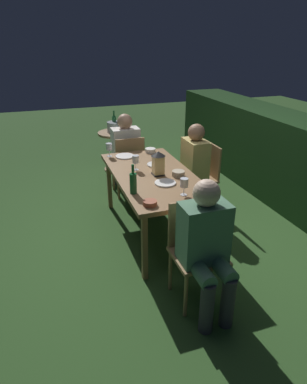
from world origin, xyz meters
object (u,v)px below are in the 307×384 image
object	(u,v)px
person_in_cream	(125,149)
green_bottle_on_table	(133,183)
wine_glass_a	(184,184)
wine_glass_c	(109,147)
bowl_salad	(150,203)
ice_bucket	(115,126)
chair_head_far	(195,247)
wine_glass_b	(136,160)
person_in_mustard	(190,165)
plate_a	(165,183)
side_table	(116,145)
chair_side_right_a	(203,174)
lantern_centerpiece	(158,162)
bowl_bread	(150,150)
bowl_olives	(178,173)
plate_c	(125,156)
dining_table	(154,179)
person_in_green	(207,244)
plate_b	(156,164)
chair_head_near	(129,163)

from	to	relation	value
person_in_cream	green_bottle_on_table	xyz separation A→B (m)	(1.70, -0.34, 0.21)
wine_glass_a	wine_glass_c	size ratio (longest dim) A/B	1.00
wine_glass_c	bowl_salad	distance (m)	1.45
ice_bucket	person_in_cream	bearing A→B (deg)	-3.86
chair_head_far	wine_glass_b	world-z (taller)	wine_glass_b
person_in_mustard	plate_a	xyz separation A→B (m)	(0.68, -0.59, 0.11)
wine_glass_b	plate_a	size ratio (longest dim) A/B	0.77
wine_glass_b	side_table	distance (m)	2.02
wine_glass_a	ice_bucket	bearing A→B (deg)	-179.19
chair_side_right_a	lantern_centerpiece	bearing A→B (deg)	-61.28
bowl_bread	bowl_salad	size ratio (longest dim) A/B	1.07
person_in_cream	bowl_salad	distance (m)	2.02
ice_bucket	bowl_olives	bearing A→B (deg)	4.33
lantern_centerpiece	ice_bucket	world-z (taller)	ice_bucket
plate_c	bowl_olives	world-z (taller)	bowl_olives
dining_table	chair_side_right_a	xyz separation A→B (m)	(-0.38, 0.81, -0.19)
green_bottle_on_table	ice_bucket	distance (m)	2.60
plate_c	person_in_mustard	bearing A→B (deg)	70.13
person_in_mustard	chair_head_far	distance (m)	1.61
bowl_bread	ice_bucket	bearing A→B (deg)	-174.12
dining_table	ice_bucket	distance (m)	2.15
bowl_olives	green_bottle_on_table	bearing A→B (deg)	-65.22
person_in_green	plate_b	world-z (taller)	person_in_green
plate_b	plate_c	size ratio (longest dim) A/B	0.90
person_in_mustard	wine_glass_b	size ratio (longest dim) A/B	6.80
chair_side_right_a	bowl_bread	xyz separation A→B (m)	(-0.35, -0.61, 0.28)
wine_glass_b	bowl_salad	world-z (taller)	wine_glass_b
lantern_centerpiece	wine_glass_a	world-z (taller)	lantern_centerpiece
side_table	chair_side_right_a	bearing A→B (deg)	23.09
plate_c	side_table	xyz separation A→B (m)	(-1.49, 0.21, -0.30)
bowl_olives	bowl_salad	distance (m)	0.75
chair_head_near	wine_glass_a	xyz separation A→B (m)	(1.70, 0.10, 0.37)
chair_head_near	bowl_salad	xyz separation A→B (m)	(1.80, -0.27, 0.27)
person_in_green	lantern_centerpiece	distance (m)	1.27
person_in_mustard	plate_b	size ratio (longest dim) A/B	5.51
lantern_centerpiece	wine_glass_c	world-z (taller)	lantern_centerpiece
chair_side_right_a	green_bottle_on_table	size ratio (longest dim) A/B	3.00
person_in_green	side_table	world-z (taller)	person_in_green
wine_glass_a	wine_glass_b	size ratio (longest dim) A/B	1.00
side_table	ice_bucket	size ratio (longest dim) A/B	1.93
person_in_cream	plate_c	bearing A→B (deg)	-13.86
green_bottle_on_table	plate_c	xyz separation A→B (m)	(-1.07, 0.19, -0.10)
dining_table	ice_bucket	xyz separation A→B (m)	(-2.15, 0.06, 0.08)
bowl_olives	side_table	bearing A→B (deg)	-175.67
person_in_mustard	person_in_green	size ratio (longest dim) A/B	1.00
lantern_centerpiece	plate_c	distance (m)	0.74
lantern_centerpiece	plate_a	size ratio (longest dim) A/B	1.21
plate_b	bowl_bread	bearing A→B (deg)	169.30
wine_glass_c	bowl_bread	world-z (taller)	wine_glass_c
dining_table	green_bottle_on_table	world-z (taller)	green_bottle_on_table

